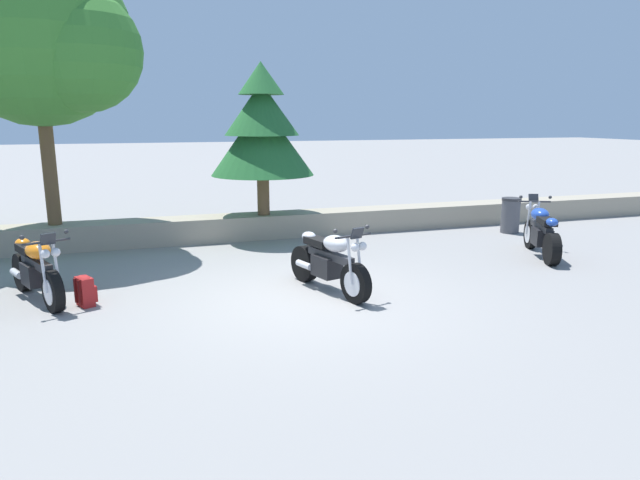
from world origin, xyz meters
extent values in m
plane|color=gray|center=(0.00, 0.00, 0.00)|extent=(120.00, 120.00, 0.00)
cube|color=gray|center=(0.00, 4.80, 0.28)|extent=(36.00, 0.80, 0.55)
cylinder|color=black|center=(-3.63, 0.56, 0.31)|extent=(0.39, 0.62, 0.62)
cylinder|color=black|center=(-4.23, 1.87, 0.31)|extent=(0.42, 0.64, 0.62)
cylinder|color=silver|center=(-3.63, 0.56, 0.31)|extent=(0.31, 0.42, 0.38)
cube|color=black|center=(-3.95, 1.26, 0.41)|extent=(0.49, 0.57, 0.34)
cube|color=#2D2D30|center=(-3.91, 1.17, 0.61)|extent=(0.58, 1.06, 0.12)
ellipsoid|color=orange|center=(-3.85, 1.03, 0.83)|extent=(0.53, 0.61, 0.26)
cube|color=black|center=(-4.05, 1.47, 0.77)|extent=(0.47, 0.62, 0.12)
ellipsoid|color=orange|center=(-4.17, 1.74, 0.81)|extent=(0.32, 0.35, 0.16)
cylinder|color=#2D2D30|center=(-3.66, 0.63, 1.03)|extent=(0.62, 0.31, 0.04)
sphere|color=silver|center=(-3.54, 0.54, 0.89)|extent=(0.13, 0.13, 0.13)
sphere|color=silver|center=(-3.67, 0.48, 0.89)|extent=(0.13, 0.13, 0.13)
cube|color=#26282D|center=(-3.62, 0.54, 1.09)|extent=(0.22, 0.17, 0.18)
cylinder|color=silver|center=(-4.27, 1.59, 0.36)|extent=(0.26, 0.39, 0.11)
cylinder|color=silver|center=(-3.56, 0.64, 0.67)|extent=(0.11, 0.17, 0.73)
cylinder|color=silver|center=(-3.73, 0.56, 0.67)|extent=(0.11, 0.17, 0.73)
sphere|color=#2D2D30|center=(-3.41, 0.80, 1.13)|extent=(0.07, 0.07, 0.07)
sphere|color=#2D2D30|center=(-3.95, 0.55, 1.13)|extent=(0.07, 0.07, 0.07)
cylinder|color=black|center=(0.68, -0.42, 0.31)|extent=(0.30, 0.63, 0.62)
cylinder|color=black|center=(0.28, 0.96, 0.31)|extent=(0.34, 0.65, 0.62)
cylinder|color=silver|center=(0.68, -0.42, 0.31)|extent=(0.26, 0.41, 0.38)
cube|color=black|center=(0.47, 0.32, 0.41)|extent=(0.44, 0.55, 0.34)
cube|color=#2D2D30|center=(0.49, 0.22, 0.61)|extent=(0.44, 1.10, 0.12)
ellipsoid|color=#BCBCC1|center=(0.54, 0.08, 0.83)|extent=(0.47, 0.59, 0.26)
cube|color=black|center=(0.40, 0.54, 0.77)|extent=(0.40, 0.61, 0.12)
ellipsoid|color=#BCBCC1|center=(0.32, 0.83, 0.81)|extent=(0.29, 0.33, 0.16)
cylinder|color=#2D2D30|center=(0.66, -0.34, 1.03)|extent=(0.64, 0.22, 0.04)
sphere|color=silver|center=(0.76, -0.46, 0.89)|extent=(0.13, 0.13, 0.13)
sphere|color=silver|center=(0.63, -0.50, 0.89)|extent=(0.13, 0.13, 0.13)
cube|color=#26282D|center=(0.68, -0.44, 1.09)|extent=(0.22, 0.15, 0.18)
cylinder|color=silver|center=(0.19, 0.69, 0.36)|extent=(0.21, 0.40, 0.11)
cylinder|color=silver|center=(0.75, -0.36, 0.67)|extent=(0.09, 0.17, 0.73)
cylinder|color=silver|center=(0.58, -0.41, 0.67)|extent=(0.09, 0.17, 0.73)
sphere|color=#2D2D30|center=(0.93, -0.22, 1.13)|extent=(0.07, 0.07, 0.07)
sphere|color=#2D2D30|center=(0.36, -0.39, 1.13)|extent=(0.07, 0.07, 0.07)
cylinder|color=black|center=(5.64, 1.85, 0.31)|extent=(0.37, 0.63, 0.62)
cylinder|color=black|center=(5.08, 0.52, 0.31)|extent=(0.41, 0.64, 0.62)
cylinder|color=silver|center=(5.64, 1.85, 0.31)|extent=(0.30, 0.42, 0.38)
cube|color=black|center=(5.34, 1.14, 0.41)|extent=(0.48, 0.57, 0.34)
cube|color=#2D2D30|center=(5.38, 1.23, 0.61)|extent=(0.56, 1.07, 0.12)
ellipsoid|color=#2347A8|center=(5.44, 1.37, 0.83)|extent=(0.52, 0.61, 0.26)
cube|color=black|center=(5.25, 0.93, 0.77)|extent=(0.46, 0.62, 0.12)
ellipsoid|color=#2347A8|center=(5.14, 0.65, 0.81)|extent=(0.31, 0.34, 0.16)
cylinder|color=#2D2D30|center=(5.61, 1.78, 1.03)|extent=(0.62, 0.29, 0.04)
sphere|color=silver|center=(5.60, 1.93, 0.89)|extent=(0.13, 0.13, 0.13)
sphere|color=silver|center=(5.73, 1.88, 0.89)|extent=(0.13, 0.13, 0.13)
cube|color=#26282D|center=(5.65, 1.87, 1.09)|extent=(0.22, 0.17, 0.18)
cylinder|color=silver|center=(5.32, 0.68, 0.36)|extent=(0.25, 0.39, 0.11)
cylinder|color=silver|center=(5.54, 1.85, 0.67)|extent=(0.10, 0.17, 0.73)
cylinder|color=silver|center=(5.71, 1.78, 0.67)|extent=(0.10, 0.17, 0.73)
sphere|color=#2D2D30|center=(5.32, 1.86, 1.13)|extent=(0.07, 0.07, 0.07)
sphere|color=#2D2D30|center=(5.87, 1.62, 1.13)|extent=(0.07, 0.07, 0.07)
cube|color=#A31E1E|center=(-3.22, 0.71, 0.22)|extent=(0.29, 0.35, 0.44)
cube|color=#A31E1E|center=(-3.12, 0.76, 0.18)|extent=(0.15, 0.24, 0.24)
ellipsoid|color=#A31E1E|center=(-3.22, 0.71, 0.43)|extent=(0.28, 0.33, 0.08)
cube|color=#591010|center=(-3.35, 0.74, 0.24)|extent=(0.05, 0.06, 0.37)
cube|color=#591010|center=(-3.28, 0.59, 0.24)|extent=(0.05, 0.06, 0.37)
cylinder|color=brown|center=(-4.08, 4.86, 1.79)|extent=(0.28, 0.28, 2.48)
sphere|color=#387A2D|center=(-4.08, 4.86, 4.41)|extent=(3.66, 3.66, 3.66)
sphere|color=#387A2D|center=(-3.26, 4.31, 4.04)|extent=(2.38, 2.38, 2.38)
cylinder|color=brown|center=(0.40, 4.69, 1.17)|extent=(0.28, 0.28, 1.24)
cone|color=#23602D|center=(0.40, 4.69, 2.29)|extent=(2.34, 2.34, 1.63)
cone|color=#23602D|center=(0.40, 4.69, 2.96)|extent=(1.69, 1.69, 1.17)
cone|color=#23602D|center=(0.40, 4.69, 3.63)|extent=(1.03, 1.03, 0.72)
cylinder|color=#4C4C51|center=(6.28, 3.42, 0.40)|extent=(0.44, 0.44, 0.80)
cylinder|color=#2D2D30|center=(6.28, 3.42, 0.83)|extent=(0.46, 0.46, 0.06)
camera|label=1|loc=(-2.38, -8.02, 2.76)|focal=31.56mm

